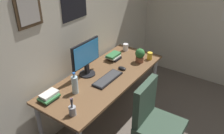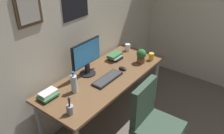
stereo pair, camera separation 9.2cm
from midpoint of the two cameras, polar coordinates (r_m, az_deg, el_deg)
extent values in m
cube|color=beige|center=(2.68, -13.85, 8.53)|extent=(4.40, 0.08, 2.60)
cube|color=#4C3823|center=(2.32, -21.20, 13.22)|extent=(0.28, 0.02, 0.34)
cube|color=beige|center=(2.31, -21.04, 13.19)|extent=(0.22, 0.00, 0.28)
cube|color=brown|center=(2.83, -2.60, -2.34)|extent=(1.78, 0.72, 0.03)
cylinder|color=#9EA0A5|center=(3.51, 9.64, -3.03)|extent=(0.05, 0.05, 0.71)
cylinder|color=#9EA0A5|center=(2.79, -18.20, -14.38)|extent=(0.05, 0.05, 0.71)
cylinder|color=#9EA0A5|center=(3.75, 1.46, -0.27)|extent=(0.05, 0.05, 0.71)
cube|color=#334738|center=(2.57, 10.83, -14.46)|extent=(0.47, 0.47, 0.08)
cube|color=#334738|center=(2.46, 7.12, -8.39)|extent=(0.42, 0.08, 0.45)
cylinder|color=black|center=(2.86, -7.07, -1.67)|extent=(0.20, 0.20, 0.01)
cube|color=black|center=(2.83, -7.15, -0.51)|extent=(0.05, 0.04, 0.12)
cube|color=black|center=(2.73, -7.50, 3.33)|extent=(0.46, 0.02, 0.30)
cube|color=#338CD8|center=(2.72, -7.20, 3.23)|extent=(0.43, 0.00, 0.27)
cube|color=black|center=(2.74, -2.03, -2.96)|extent=(0.43, 0.15, 0.02)
cube|color=#38383A|center=(2.73, -2.03, -2.73)|extent=(0.41, 0.13, 0.00)
ellipsoid|color=black|center=(2.94, 1.62, -0.31)|extent=(0.06, 0.11, 0.04)
cylinder|color=silver|center=(2.51, -10.23, -4.41)|extent=(0.07, 0.07, 0.20)
cylinder|color=silver|center=(2.44, -10.48, -2.07)|extent=(0.03, 0.03, 0.04)
cylinder|color=#2659B2|center=(2.43, -10.53, -1.57)|extent=(0.03, 0.03, 0.01)
cylinder|color=yellow|center=(3.20, 8.52, 2.73)|extent=(0.07, 0.07, 0.10)
torus|color=yellow|center=(3.24, 8.91, 3.12)|extent=(0.05, 0.01, 0.05)
cylinder|color=white|center=(3.43, 2.61, 4.93)|extent=(0.08, 0.08, 0.10)
torus|color=white|center=(3.47, 3.06, 5.29)|extent=(0.05, 0.01, 0.05)
cylinder|color=brown|center=(3.12, 6.03, 1.87)|extent=(0.11, 0.11, 0.07)
sphere|color=#2D6B33|center=(3.08, 6.12, 3.39)|extent=(0.13, 0.13, 0.13)
ellipsoid|color=#287A38|center=(3.06, 5.43, 3.70)|extent=(0.07, 0.08, 0.02)
ellipsoid|color=#287A38|center=(3.11, 6.00, 4.06)|extent=(0.07, 0.08, 0.02)
ellipsoid|color=#287A38|center=(3.04, 6.39, 3.37)|extent=(0.08, 0.07, 0.02)
cylinder|color=#9EA0A5|center=(2.25, -10.94, -10.62)|extent=(0.07, 0.07, 0.09)
cylinder|color=#263FBF|center=(2.21, -11.14, -9.06)|extent=(0.01, 0.01, 0.13)
cylinder|color=red|center=(2.22, -11.13, -8.87)|extent=(0.01, 0.01, 0.13)
cylinder|color=black|center=(2.20, -11.06, -9.26)|extent=(0.01, 0.01, 0.13)
cylinder|color=#9EA0A5|center=(2.21, -10.96, -8.85)|extent=(0.01, 0.03, 0.14)
cylinder|color=#9EA0A5|center=(2.20, -11.25, -9.06)|extent=(0.01, 0.02, 0.14)
cube|color=black|center=(3.19, -0.27, 2.25)|extent=(0.15, 0.15, 0.03)
cube|color=silver|center=(3.17, -0.59, 2.62)|extent=(0.18, 0.15, 0.02)
cube|color=#33723F|center=(3.16, -0.48, 3.01)|extent=(0.21, 0.12, 0.03)
cube|color=black|center=(2.53, -16.50, -7.49)|extent=(0.16, 0.15, 0.02)
cube|color=#33723F|center=(2.51, -16.38, -7.19)|extent=(0.20, 0.15, 0.02)
cube|color=silver|center=(2.51, -16.34, -6.47)|extent=(0.19, 0.11, 0.03)
camera|label=1|loc=(0.05, -90.98, -0.56)|focal=36.91mm
camera|label=2|loc=(0.05, 89.02, 0.56)|focal=36.91mm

